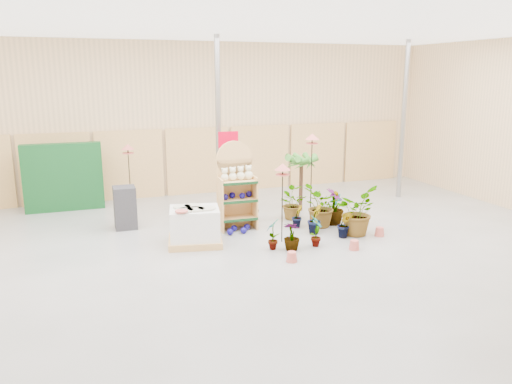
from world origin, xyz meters
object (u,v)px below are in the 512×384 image
pallet_stack (195,226)px  bird_table_front (283,169)px  display_shelf (236,189)px  potted_plant_2 (321,206)px

pallet_stack → bird_table_front: (1.81, -0.47, 1.20)m
display_shelf → bird_table_front: (0.63, -1.33, 0.66)m
display_shelf → bird_table_front: size_ratio=1.19×
potted_plant_2 → bird_table_front: bearing=-152.3°
display_shelf → bird_table_front: bearing=-62.9°
display_shelf → pallet_stack: 1.56m
display_shelf → pallet_stack: bearing=-142.2°
pallet_stack → potted_plant_2: 3.10m
potted_plant_2 → display_shelf: bearing=161.1°
display_shelf → bird_table_front: display_shelf is taller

